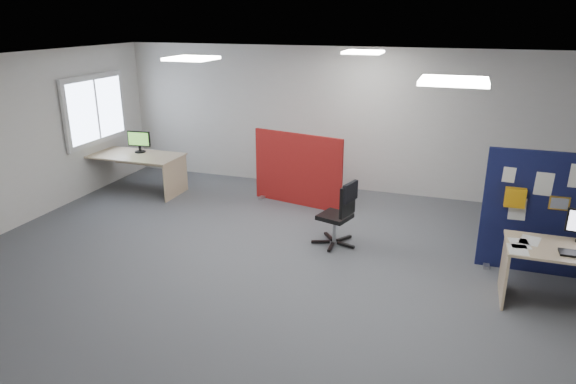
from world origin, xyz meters
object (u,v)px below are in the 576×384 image
(red_divider, at_px, (298,170))
(monitor_second, at_px, (139,141))
(second_desk, at_px, (137,163))
(office_chair, at_px, (341,210))
(navy_divider, at_px, (564,216))

(red_divider, bearing_deg, monitor_second, -165.95)
(second_desk, relative_size, monitor_second, 3.87)
(office_chair, bearing_deg, navy_divider, 17.69)
(red_divider, xyz_separation_m, second_desk, (-3.14, -0.26, -0.08))
(red_divider, distance_m, second_desk, 3.15)
(monitor_second, distance_m, office_chair, 4.52)
(monitor_second, xyz_separation_m, office_chair, (4.29, -1.36, -0.39))
(second_desk, distance_m, monitor_second, 0.42)
(office_chair, bearing_deg, second_desk, -179.00)
(second_desk, bearing_deg, monitor_second, 95.58)
(red_divider, height_order, second_desk, red_divider)
(monitor_second, relative_size, office_chair, 0.46)
(navy_divider, bearing_deg, second_desk, 170.66)
(navy_divider, distance_m, office_chair, 2.88)
(second_desk, xyz_separation_m, office_chair, (4.27, -1.21, 0.00))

